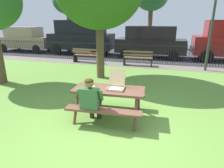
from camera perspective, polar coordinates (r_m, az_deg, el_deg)
The scene contains 15 objects.
ground at distance 6.15m, azimuth 4.11°, elevation -5.04°, with size 28.00×11.90×0.02m, color #67973C.
cobblestone_walkway at distance 11.12m, azimuth 9.83°, elevation 5.37°, with size 28.00×1.40×0.01m, color slate.
street_asphalt at distance 15.45m, azimuth 11.76°, elevation 8.81°, with size 28.00×7.44×0.01m, color #38383D.
picnic_table_foreground at distance 4.96m, azimuth -0.96°, elevation -3.25°, with size 1.89×1.59×0.79m.
pizza_box_open at distance 4.90m, azimuth 1.26°, elevation -0.04°, with size 0.45×0.52×0.46m.
pizza_slice_on_table at distance 5.14m, azimuth -6.48°, elevation -0.46°, with size 0.29×0.25×0.02m.
adult_at_table at distance 4.58m, azimuth -6.25°, elevation -4.46°, with size 0.62×0.61×1.19m.
iron_fence_streetside at distance 11.69m, azimuth 10.39°, elevation 8.86°, with size 23.87×0.03×1.13m.
park_bench_left at distance 11.80m, azimuth -7.59°, elevation 8.30°, with size 1.62×0.53×0.85m.
park_bench_center at distance 10.95m, azimuth 7.63°, elevation 7.53°, with size 1.61×0.51×0.85m.
lamp_post_walkway at distance 10.69m, azimuth 27.66°, elevation 16.97°, with size 0.28×0.28×4.19m.
parked_car_far_left at distance 17.69m, azimuth -24.20°, elevation 12.08°, with size 4.47×2.06×1.94m.
parked_car_left at distance 14.98m, azimuth -9.06°, elevation 13.73°, with size 4.76×2.19×2.46m.
parked_car_center at distance 13.67m, azimuth 11.38°, elevation 12.32°, with size 4.64×2.04×2.08m.
far_tree_left at distance 22.58m, azimuth -12.95°, elevation 22.83°, with size 3.19×3.19×5.90m.
Camera 1 is at (1.14, -3.59, 2.41)m, focal length 30.98 mm.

